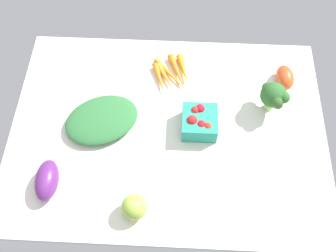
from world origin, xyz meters
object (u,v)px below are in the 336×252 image
Objects in this scene: carrot_bunch at (172,74)px; eggplant at (47,180)px; broccoli_head at (274,96)px; berry_basket at (199,122)px; leafy_greens_clump at (102,120)px; heirloom_tomato_green at (134,207)px; roma_tomato at (285,77)px.

eggplant reaches higher than carrot_bunch.
carrot_bunch is 55.66cm from eggplant.
broccoli_head is 36.01cm from carrot_bunch.
leafy_greens_clump is at bearing -0.26° from berry_basket.
carrot_bunch is (-22.50, -20.33, -1.03)cm from leafy_greens_clump.
leafy_greens_clump is at bearing 146.72° from eggplant.
leafy_greens_clump is at bearing 8.59° from broccoli_head.
broccoli_head is (-55.87, -8.44, 5.46)cm from leafy_greens_clump.
broccoli_head is at bearing -138.25° from heirloom_tomato_green.
broccoli_head is (-23.85, -8.58, 4.02)cm from berry_basket.
roma_tomato is (-48.27, -48.92, -0.87)cm from heirloom_tomato_green.
leafy_greens_clump is 1.39× the size of carrot_bunch.
leafy_greens_clump is 1.87× the size of eggplant.
berry_basket is at bearing 179.74° from leafy_greens_clump.
eggplant is (13.32, 22.22, 1.22)cm from leafy_greens_clump.
berry_basket is 1.17× the size of roma_tomato.
berry_basket is 50.42cm from eggplant.
broccoli_head is (5.91, 11.12, 4.77)cm from roma_tomato.
broccoli_head reaches higher than berry_basket.
broccoli_head reaches higher than heirloom_tomato_green.
berry_basket reaches higher than carrot_bunch.
berry_basket is (-18.51, -29.22, -0.11)cm from heirloom_tomato_green.
carrot_bunch is at bearing 137.57° from eggplant.
heirloom_tomato_green is 0.63× the size of broccoli_head.
heirloom_tomato_green is at bearing -49.55° from roma_tomato.
leafy_greens_clump is 3.21× the size of heirloom_tomato_green.
heirloom_tomato_green reaches higher than leafy_greens_clump.
broccoli_head is at bearing -32.93° from roma_tomato.
heirloom_tomato_green is 0.78× the size of roma_tomato.
broccoli_head is 75.79cm from eggplant.
heirloom_tomato_green is (-13.51, 29.37, 1.55)cm from leafy_greens_clump.
broccoli_head is at bearing -160.21° from berry_basket.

